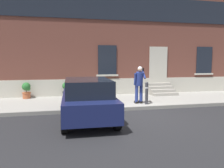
{
  "coord_description": "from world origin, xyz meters",
  "views": [
    {
      "loc": [
        -2.51,
        -7.96,
        2.14
      ],
      "look_at": [
        -0.43,
        1.6,
        1.1
      ],
      "focal_mm": 34.81,
      "sensor_mm": 36.0,
      "label": 1
    }
  ],
  "objects_px": {
    "bollard_far_left": "(77,94)",
    "planter_cream": "(105,89)",
    "planter_terracotta": "(27,90)",
    "bollard_near_person": "(147,92)",
    "planter_charcoal": "(67,89)",
    "hatchback_car_navy": "(87,98)",
    "person_on_phone": "(139,82)"
  },
  "relations": [
    {
      "from": "planter_terracotta",
      "to": "planter_cream",
      "type": "relative_size",
      "value": 1.0
    },
    {
      "from": "hatchback_car_navy",
      "to": "person_on_phone",
      "type": "bearing_deg",
      "value": 34.18
    },
    {
      "from": "person_on_phone",
      "to": "planter_terracotta",
      "type": "bearing_deg",
      "value": 163.8
    },
    {
      "from": "planter_terracotta",
      "to": "planter_charcoal",
      "type": "bearing_deg",
      "value": -3.78
    },
    {
      "from": "planter_charcoal",
      "to": "planter_cream",
      "type": "relative_size",
      "value": 1.0
    },
    {
      "from": "hatchback_car_navy",
      "to": "person_on_phone",
      "type": "xyz_separation_m",
      "value": [
        2.6,
        1.76,
        0.36
      ]
    },
    {
      "from": "bollard_near_person",
      "to": "bollard_far_left",
      "type": "distance_m",
      "value": 3.19
    },
    {
      "from": "bollard_far_left",
      "to": "person_on_phone",
      "type": "height_order",
      "value": "person_on_phone"
    },
    {
      "from": "planter_terracotta",
      "to": "bollard_far_left",
      "type": "bearing_deg",
      "value": -48.67
    },
    {
      "from": "bollard_far_left",
      "to": "planter_charcoal",
      "type": "bearing_deg",
      "value": 98.44
    },
    {
      "from": "bollard_near_person",
      "to": "planter_terracotta",
      "type": "xyz_separation_m",
      "value": [
        -5.67,
        2.82,
        -0.11
      ]
    },
    {
      "from": "hatchback_car_navy",
      "to": "planter_cream",
      "type": "height_order",
      "value": "hatchback_car_navy"
    },
    {
      "from": "bollard_near_person",
      "to": "planter_charcoal",
      "type": "bearing_deg",
      "value": 143.19
    },
    {
      "from": "hatchback_car_navy",
      "to": "bollard_near_person",
      "type": "distance_m",
      "value": 3.26
    },
    {
      "from": "hatchback_car_navy",
      "to": "planter_terracotta",
      "type": "bearing_deg",
      "value": 122.73
    },
    {
      "from": "person_on_phone",
      "to": "planter_terracotta",
      "type": "height_order",
      "value": "person_on_phone"
    },
    {
      "from": "person_on_phone",
      "to": "planter_cream",
      "type": "xyz_separation_m",
      "value": [
        -1.22,
        2.21,
        -0.54
      ]
    },
    {
      "from": "hatchback_car_navy",
      "to": "bollard_near_person",
      "type": "relative_size",
      "value": 3.92
    },
    {
      "from": "bollard_near_person",
      "to": "planter_charcoal",
      "type": "distance_m",
      "value": 4.48
    },
    {
      "from": "bollard_near_person",
      "to": "planter_terracotta",
      "type": "relative_size",
      "value": 1.22
    },
    {
      "from": "bollard_near_person",
      "to": "planter_terracotta",
      "type": "distance_m",
      "value": 6.34
    },
    {
      "from": "hatchback_car_navy",
      "to": "planter_charcoal",
      "type": "height_order",
      "value": "hatchback_car_navy"
    },
    {
      "from": "bollard_far_left",
      "to": "planter_terracotta",
      "type": "relative_size",
      "value": 1.22
    },
    {
      "from": "planter_cream",
      "to": "bollard_near_person",
      "type": "bearing_deg",
      "value": -58.41
    },
    {
      "from": "person_on_phone",
      "to": "bollard_far_left",
      "type": "bearing_deg",
      "value": -165.89
    },
    {
      "from": "bollard_near_person",
      "to": "bollard_far_left",
      "type": "xyz_separation_m",
      "value": [
        -3.19,
        0.0,
        0.0
      ]
    },
    {
      "from": "planter_charcoal",
      "to": "bollard_near_person",
      "type": "bearing_deg",
      "value": -36.81
    },
    {
      "from": "person_on_phone",
      "to": "planter_terracotta",
      "type": "distance_m",
      "value": 6.01
    },
    {
      "from": "person_on_phone",
      "to": "planter_cream",
      "type": "bearing_deg",
      "value": 128.43
    },
    {
      "from": "person_on_phone",
      "to": "planter_charcoal",
      "type": "distance_m",
      "value": 4.15
    },
    {
      "from": "planter_charcoal",
      "to": "planter_cream",
      "type": "xyz_separation_m",
      "value": [
        2.08,
        -0.24,
        0.0
      ]
    },
    {
      "from": "bollard_far_left",
      "to": "planter_cream",
      "type": "bearing_deg",
      "value": 55.42
    }
  ]
}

